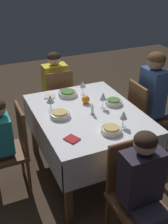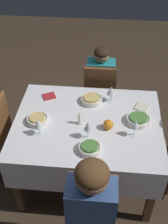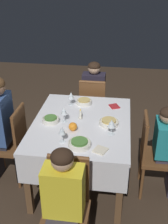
{
  "view_description": "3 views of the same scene",
  "coord_description": "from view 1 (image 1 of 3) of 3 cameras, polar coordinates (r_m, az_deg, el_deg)",
  "views": [
    {
      "loc": [
        -2.21,
        1.01,
        2.07
      ],
      "look_at": [
        -0.07,
        0.07,
        0.8
      ],
      "focal_mm": 45.0,
      "sensor_mm": 36.0,
      "label": 1
    },
    {
      "loc": [
        0.13,
        -1.75,
        2.39
      ],
      "look_at": [
        -0.02,
        -0.06,
        0.92
      ],
      "focal_mm": 45.0,
      "sensor_mm": 36.0,
      "label": 2
    },
    {
      "loc": [
        2.48,
        0.37,
        2.19
      ],
      "look_at": [
        -0.06,
        0.02,
        0.84
      ],
      "focal_mm": 45.0,
      "sensor_mm": 36.0,
      "label": 3
    }
  ],
  "objects": [
    {
      "name": "bowl_west",
      "position": [
        2.44,
        5.57,
        -3.59
      ],
      "size": [
        0.18,
        0.18,
        0.06
      ],
      "color": "silver",
      "rests_on": "dining_table"
    },
    {
      "name": "bowl_south",
      "position": [
        2.92,
        6.04,
        2.09
      ],
      "size": [
        0.18,
        0.18,
        0.06
      ],
      "color": "silver",
      "rests_on": "dining_table"
    },
    {
      "name": "person_child_dark",
      "position": [
        2.13,
        12.1,
        -16.06
      ],
      "size": [
        0.33,
        0.3,
        1.08
      ],
      "rotation": [
        0.0,
        0.0,
        -1.57
      ],
      "color": "#383342",
      "rests_on": "ground_plane"
    },
    {
      "name": "person_adult_denim",
      "position": [
        3.28,
        14.25,
        2.87
      ],
      "size": [
        0.3,
        0.34,
        1.23
      ],
      "color": "#282833",
      "rests_on": "ground_plane"
    },
    {
      "name": "wine_glass_north",
      "position": [
        2.78,
        -6.85,
        2.56
      ],
      "size": [
        0.08,
        0.08,
        0.16
      ],
      "color": "white",
      "rests_on": "dining_table"
    },
    {
      "name": "bowl_north",
      "position": [
        2.67,
        -4.91,
        -0.45
      ],
      "size": [
        0.2,
        0.2,
        0.06
      ],
      "color": "silver",
      "rests_on": "dining_table"
    },
    {
      "name": "ground_plane",
      "position": [
        3.19,
        0.61,
        -11.82
      ],
      "size": [
        8.0,
        8.0,
        0.0
      ],
      "primitive_type": "plane",
      "color": "#3D2D21"
    },
    {
      "name": "wine_glass_east",
      "position": [
        3.08,
        -0.24,
        5.56
      ],
      "size": [
        0.06,
        0.06,
        0.16
      ],
      "color": "white",
      "rests_on": "dining_table"
    },
    {
      "name": "napkin_spare_side",
      "position": [
        3.09,
        -6.99,
        3.2
      ],
      "size": [
        0.15,
        0.15,
        0.01
      ],
      "rotation": [
        0.0,
        0.0,
        -0.4
      ],
      "color": "beige",
      "rests_on": "dining_table"
    },
    {
      "name": "bowl_east",
      "position": [
        3.09,
        -3.34,
        3.83
      ],
      "size": [
        0.21,
        0.21,
        0.06
      ],
      "color": "silver",
      "rests_on": "dining_table"
    },
    {
      "name": "chair_north",
      "position": [
        2.79,
        -14.2,
        -6.78
      ],
      "size": [
        0.36,
        0.36,
        0.9
      ],
      "rotation": [
        0.0,
        0.0,
        3.14
      ],
      "color": "brown",
      "rests_on": "ground_plane"
    },
    {
      "name": "person_child_yellow",
      "position": [
        3.7,
        -6.09,
        4.92
      ],
      "size": [
        0.33,
        0.3,
        1.08
      ],
      "rotation": [
        0.0,
        0.0,
        1.57
      ],
      "color": "#383342",
      "rests_on": "ground_plane"
    },
    {
      "name": "chair_west",
      "position": [
        2.29,
        9.66,
        -15.46
      ],
      "size": [
        0.36,
        0.36,
        0.9
      ],
      "rotation": [
        0.0,
        0.0,
        -1.57
      ],
      "color": "brown",
      "rests_on": "ground_plane"
    },
    {
      "name": "wine_glass_west",
      "position": [
        2.5,
        8.02,
        -0.68
      ],
      "size": [
        0.07,
        0.07,
        0.16
      ],
      "color": "white",
      "rests_on": "dining_table"
    },
    {
      "name": "wine_glass_south",
      "position": [
        2.8,
        3.88,
        3.12
      ],
      "size": [
        0.07,
        0.07,
        0.17
      ],
      "color": "white",
      "rests_on": "dining_table"
    },
    {
      "name": "chair_east",
      "position": [
        3.61,
        -5.26,
        2.63
      ],
      "size": [
        0.36,
        0.36,
        0.9
      ],
      "rotation": [
        0.0,
        0.0,
        1.57
      ],
      "color": "brown",
      "rests_on": "ground_plane"
    },
    {
      "name": "napkin_red_folded",
      "position": [
        2.35,
        -2.47,
        -5.51
      ],
      "size": [
        0.15,
        0.14,
        0.01
      ],
      "rotation": [
        0.0,
        0.0,
        0.45
      ],
      "color": "#AD2328",
      "rests_on": "dining_table"
    },
    {
      "name": "dining_table",
      "position": [
        2.82,
        0.68,
        -1.73
      ],
      "size": [
        1.27,
        1.0,
        0.75
      ],
      "color": "silver",
      "rests_on": "ground_plane"
    },
    {
      "name": "candle_centerpiece",
      "position": [
        2.7,
        1.71,
        0.32
      ],
      "size": [
        0.05,
        0.05,
        0.12
      ],
      "color": "beige",
      "rests_on": "dining_table"
    },
    {
      "name": "chair_south",
      "position": [
        3.29,
        11.9,
        -0.62
      ],
      "size": [
        0.36,
        0.36,
        0.9
      ],
      "color": "brown",
      "rests_on": "ground_plane"
    },
    {
      "name": "orange_fruit",
      "position": [
        2.91,
        0.35,
        2.55
      ],
      "size": [
        0.08,
        0.08,
        0.08
      ],
      "primitive_type": "sphere",
      "color": "orange",
      "rests_on": "dining_table"
    }
  ]
}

